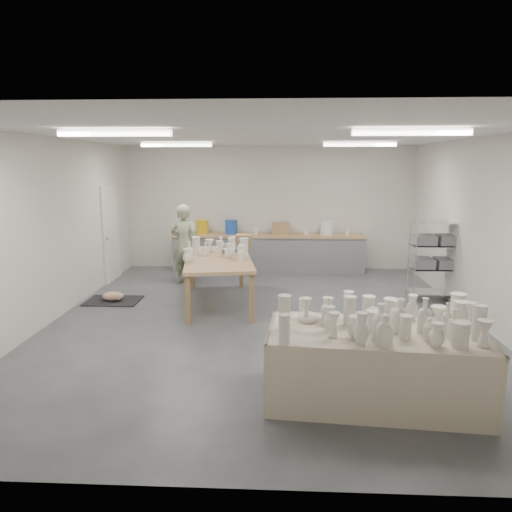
{
  "coord_description": "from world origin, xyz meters",
  "views": [
    {
      "loc": [
        0.2,
        -7.21,
        2.57
      ],
      "look_at": [
        -0.14,
        0.28,
        1.05
      ],
      "focal_mm": 32.0,
      "sensor_mm": 36.0,
      "label": 1
    }
  ],
  "objects_px": {
    "potter": "(185,244)",
    "drying_table": "(376,362)",
    "work_table": "(221,255)",
    "red_stool": "(188,267)"
  },
  "relations": [
    {
      "from": "potter",
      "to": "drying_table",
      "type": "bearing_deg",
      "value": 134.67
    },
    {
      "from": "work_table",
      "to": "potter",
      "type": "bearing_deg",
      "value": 117.58
    },
    {
      "from": "work_table",
      "to": "red_stool",
      "type": "xyz_separation_m",
      "value": [
        -0.94,
        1.54,
        -0.59
      ]
    },
    {
      "from": "work_table",
      "to": "drying_table",
      "type": "bearing_deg",
      "value": -68.43
    },
    {
      "from": "potter",
      "to": "work_table",
      "type": "bearing_deg",
      "value": 139.04
    },
    {
      "from": "drying_table",
      "to": "potter",
      "type": "xyz_separation_m",
      "value": [
        -3.07,
        4.88,
        0.42
      ]
    },
    {
      "from": "work_table",
      "to": "potter",
      "type": "xyz_separation_m",
      "value": [
        -0.94,
        1.27,
        -0.02
      ]
    },
    {
      "from": "work_table",
      "to": "red_stool",
      "type": "bearing_deg",
      "value": 112.48
    },
    {
      "from": "drying_table",
      "to": "work_table",
      "type": "height_order",
      "value": "work_table"
    },
    {
      "from": "drying_table",
      "to": "potter",
      "type": "relative_size",
      "value": 1.37
    }
  ]
}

